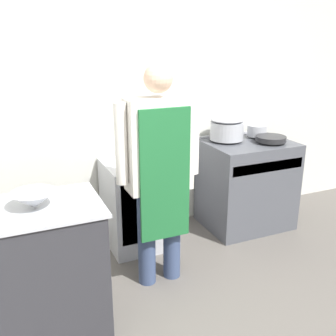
{
  "coord_description": "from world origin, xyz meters",
  "views": [
    {
      "loc": [
        -1.08,
        -1.44,
        1.9
      ],
      "look_at": [
        0.05,
        1.17,
        0.96
      ],
      "focal_mm": 42.0,
      "sensor_mm": 36.0,
      "label": 1
    }
  ],
  "objects_px": {
    "sauce_pot": "(257,131)",
    "stock_pot": "(227,128)",
    "stove": "(246,184)",
    "fridge_unit": "(138,204)",
    "person_cook": "(159,165)",
    "mixing_bowl": "(34,200)",
    "saute_pan": "(271,139)"
  },
  "relations": [
    {
      "from": "fridge_unit",
      "to": "stock_pot",
      "type": "height_order",
      "value": "stock_pot"
    },
    {
      "from": "mixing_bowl",
      "to": "sauce_pot",
      "type": "height_order",
      "value": "sauce_pot"
    },
    {
      "from": "saute_pan",
      "to": "sauce_pot",
      "type": "bearing_deg",
      "value": 90.0
    },
    {
      "from": "fridge_unit",
      "to": "sauce_pot",
      "type": "distance_m",
      "value": 1.46
    },
    {
      "from": "mixing_bowl",
      "to": "stock_pot",
      "type": "xyz_separation_m",
      "value": [
        1.95,
        0.97,
        0.07
      ]
    },
    {
      "from": "person_cook",
      "to": "sauce_pot",
      "type": "relative_size",
      "value": 8.64
    },
    {
      "from": "stock_pot",
      "to": "mixing_bowl",
      "type": "bearing_deg",
      "value": -153.66
    },
    {
      "from": "stove",
      "to": "fridge_unit",
      "type": "bearing_deg",
      "value": 176.82
    },
    {
      "from": "stock_pot",
      "to": "sauce_pot",
      "type": "xyz_separation_m",
      "value": [
        0.37,
        0.0,
        -0.06
      ]
    },
    {
      "from": "fridge_unit",
      "to": "person_cook",
      "type": "relative_size",
      "value": 0.47
    },
    {
      "from": "stove",
      "to": "person_cook",
      "type": "relative_size",
      "value": 0.53
    },
    {
      "from": "fridge_unit",
      "to": "sauce_pot",
      "type": "relative_size",
      "value": 4.06
    },
    {
      "from": "person_cook",
      "to": "sauce_pot",
      "type": "xyz_separation_m",
      "value": [
        1.39,
        0.7,
        -0.01
      ]
    },
    {
      "from": "stove",
      "to": "stock_pot",
      "type": "bearing_deg",
      "value": 148.34
    },
    {
      "from": "fridge_unit",
      "to": "person_cook",
      "type": "xyz_separation_m",
      "value": [
        -0.05,
        -0.65,
        0.59
      ]
    },
    {
      "from": "stove",
      "to": "mixing_bowl",
      "type": "relative_size",
      "value": 3.37
    },
    {
      "from": "stock_pot",
      "to": "person_cook",
      "type": "bearing_deg",
      "value": -145.51
    },
    {
      "from": "sauce_pot",
      "to": "person_cook",
      "type": "bearing_deg",
      "value": -153.17
    },
    {
      "from": "stock_pot",
      "to": "stove",
      "type": "bearing_deg",
      "value": -31.66
    },
    {
      "from": "stock_pot",
      "to": "saute_pan",
      "type": "distance_m",
      "value": 0.45
    },
    {
      "from": "person_cook",
      "to": "saute_pan",
      "type": "bearing_deg",
      "value": 18.52
    },
    {
      "from": "mixing_bowl",
      "to": "sauce_pot",
      "type": "bearing_deg",
      "value": 22.62
    },
    {
      "from": "mixing_bowl",
      "to": "stock_pot",
      "type": "distance_m",
      "value": 2.18
    },
    {
      "from": "person_cook",
      "to": "sauce_pot",
      "type": "distance_m",
      "value": 1.56
    },
    {
      "from": "fridge_unit",
      "to": "saute_pan",
      "type": "relative_size",
      "value": 2.71
    },
    {
      "from": "fridge_unit",
      "to": "sauce_pot",
      "type": "height_order",
      "value": "sauce_pot"
    },
    {
      "from": "stove",
      "to": "sauce_pot",
      "type": "bearing_deg",
      "value": 34.75
    },
    {
      "from": "person_cook",
      "to": "mixing_bowl",
      "type": "bearing_deg",
      "value": -164.18
    },
    {
      "from": "fridge_unit",
      "to": "person_cook",
      "type": "distance_m",
      "value": 0.88
    },
    {
      "from": "person_cook",
      "to": "saute_pan",
      "type": "relative_size",
      "value": 5.78
    },
    {
      "from": "mixing_bowl",
      "to": "saute_pan",
      "type": "relative_size",
      "value": 0.91
    },
    {
      "from": "sauce_pot",
      "to": "stock_pot",
      "type": "bearing_deg",
      "value": 180.0
    }
  ]
}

